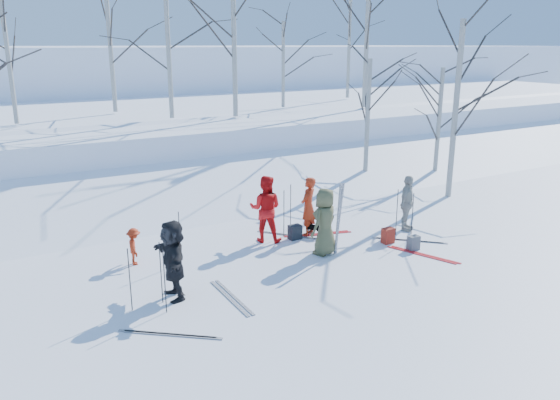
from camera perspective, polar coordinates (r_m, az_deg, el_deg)
ground at (r=13.41m, az=3.27°, el=-6.88°), size 120.00×120.00×0.00m
snow_ramp at (r=19.25m, az=-8.32°, el=0.60°), size 70.00×9.49×4.12m
snow_plateau at (r=28.42m, az=-16.16°, el=6.87°), size 70.00×18.00×2.20m
far_hill at (r=48.84m, az=-22.69°, el=11.04°), size 90.00×30.00×6.00m
skier_olive_center at (r=13.87m, az=4.70°, el=-2.27°), size 0.99×0.82×1.74m
skier_red_north at (r=15.27m, az=2.97°, el=-0.67°), size 0.73×0.66×1.66m
skier_redor_behind at (r=14.74m, az=-1.52°, el=-0.92°), size 1.13×1.10×1.84m
skier_red_seated at (r=13.78m, az=-14.99°, el=-4.71°), size 0.44×0.65×0.92m
skier_cream_east at (r=16.04m, az=13.13°, el=-0.33°), size 1.02×0.83×1.62m
skier_grey_west at (r=11.69m, az=-11.12°, el=-6.13°), size 0.67×1.64×1.73m
dog at (r=15.33m, az=3.67°, el=-2.92°), size 0.54×0.63×0.49m
upright_ski_left at (r=13.84m, az=6.10°, el=-2.00°), size 0.08×0.16×1.90m
upright_ski_right at (r=13.89m, az=6.21°, el=-1.95°), size 0.15×0.23×1.89m
ski_pair_a at (r=15.43m, az=13.38°, el=-4.14°), size 2.10×2.10×0.02m
ski_pair_b at (r=14.50m, az=14.71°, el=-5.55°), size 1.43×2.03×0.02m
ski_pair_c at (r=11.84m, az=-5.10°, el=-10.10°), size 0.27×1.91×0.02m
ski_pair_d at (r=10.63m, az=-11.43°, el=-13.61°), size 2.06×2.10×0.02m
ski_pair_e at (r=15.54m, az=4.00°, el=-3.58°), size 1.17×2.00×0.02m
ski_pair_f at (r=15.40m, az=1.10°, el=-3.72°), size 2.04×2.09×0.02m
ski_pole_a at (r=11.60m, az=-12.34°, el=-7.42°), size 0.02×0.02×1.34m
ski_pole_b at (r=15.58m, az=12.11°, el=-1.29°), size 0.02×0.02×1.34m
ski_pole_c at (r=15.77m, az=1.12°, el=-0.72°), size 0.02×0.02×1.34m
ski_pole_d at (r=15.14m, az=0.41°, el=-1.43°), size 0.02×0.02×1.34m
ski_pole_e at (r=11.16m, az=-11.95°, el=-8.35°), size 0.02×0.02×1.34m
ski_pole_f at (r=13.49m, az=-10.44°, el=-3.93°), size 0.02×0.02×1.34m
ski_pole_g at (r=15.31m, az=13.65°, el=-1.70°), size 0.02×0.02×1.34m
ski_pole_h at (r=11.40m, az=-15.42°, el=-8.06°), size 0.02×0.02×1.34m
backpack_red at (r=15.08m, az=11.22°, el=-3.67°), size 0.32×0.22×0.42m
backpack_grey at (r=14.74m, az=13.78°, el=-4.38°), size 0.30×0.20×0.38m
backpack_dark at (r=15.09m, az=1.57°, el=-3.38°), size 0.34×0.24×0.40m
birch_plateau_a at (r=26.39m, az=-17.34°, el=15.42°), size 4.88×4.88×6.11m
birch_plateau_b at (r=27.25m, az=0.34°, el=13.95°), size 3.44×3.44×4.06m
birch_plateau_c at (r=27.52m, az=9.11°, el=17.68°), size 6.06×6.06×7.80m
birch_plateau_e at (r=23.69m, az=-4.84°, el=16.92°), size 5.37×5.37×6.82m
birch_plateau_f at (r=32.35m, az=7.23°, el=15.55°), size 4.55×4.55×5.64m
birch_plateau_g at (r=23.73m, az=-26.48°, el=12.85°), size 3.92×3.92×4.74m
birch_plateau_h at (r=23.55m, az=-11.58°, el=15.14°), size 4.49×4.49×5.56m
birch_edge_b at (r=19.71m, az=17.86°, el=8.82°), size 4.80×4.80×6.00m
birch_edge_c at (r=22.57m, az=16.25°, el=7.64°), size 3.64×3.64×4.34m
birch_edge_e at (r=20.98m, az=9.12°, el=7.97°), size 3.89×3.89×4.69m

